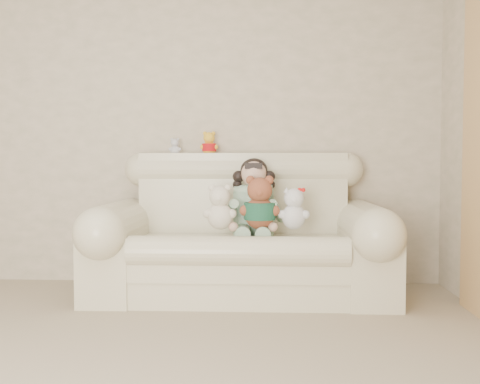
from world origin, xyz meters
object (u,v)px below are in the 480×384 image
at_px(seated_child, 254,197).
at_px(sofa, 241,225).
at_px(white_cat, 294,204).
at_px(cream_teddy, 220,203).
at_px(brown_teddy, 260,198).

bearing_deg(seated_child, sofa, -130.08).
height_order(sofa, seated_child, sofa).
xyz_separation_m(seated_child, white_cat, (0.28, -0.20, -0.04)).
distance_m(white_cat, cream_teddy, 0.50).
distance_m(seated_child, cream_teddy, 0.32).
bearing_deg(sofa, white_cat, -17.74).
distance_m(brown_teddy, cream_teddy, 0.27).
bearing_deg(brown_teddy, white_cat, -3.59).
relative_size(seated_child, brown_teddy, 1.35).
bearing_deg(seated_child, brown_teddy, -69.12).
height_order(sofa, white_cat, sofa).
height_order(brown_teddy, cream_teddy, brown_teddy).
bearing_deg(cream_teddy, white_cat, 22.29).
xyz_separation_m(seated_child, cream_teddy, (-0.23, -0.23, -0.03)).
bearing_deg(sofa, brown_teddy, -42.91).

